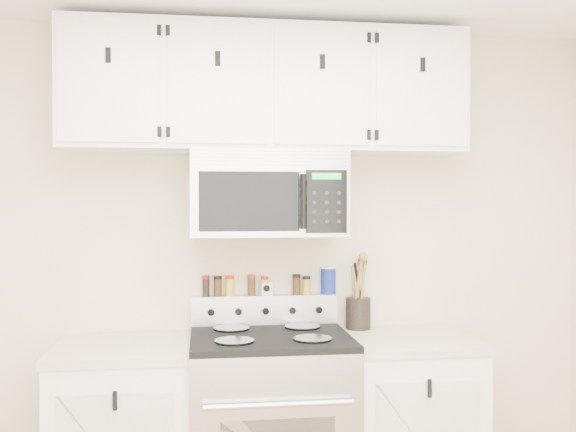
% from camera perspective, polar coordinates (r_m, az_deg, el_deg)
% --- Properties ---
extents(back_wall, '(3.50, 0.01, 2.50)m').
position_cam_1_polar(back_wall, '(3.40, -2.15, -4.47)').
color(back_wall, beige).
rests_on(back_wall, floor).
extents(range, '(0.76, 0.65, 1.10)m').
position_cam_1_polar(range, '(3.26, -1.58, -18.49)').
color(range, '#B7B7BA').
rests_on(range, floor).
extents(base_cabinet_right, '(0.64, 0.62, 0.92)m').
position_cam_1_polar(base_cabinet_right, '(3.43, 10.53, -17.97)').
color(base_cabinet_right, white).
rests_on(base_cabinet_right, floor).
extents(microwave, '(0.76, 0.44, 0.42)m').
position_cam_1_polar(microwave, '(3.20, -1.82, 1.99)').
color(microwave, '#9E9EA3').
rests_on(microwave, back_wall).
extents(upper_cabinets, '(2.00, 0.35, 0.62)m').
position_cam_1_polar(upper_cabinets, '(3.28, -1.88, 11.12)').
color(upper_cabinets, white).
rests_on(upper_cabinets, back_wall).
extents(utensil_crock, '(0.13, 0.13, 0.38)m').
position_cam_1_polar(utensil_crock, '(3.43, 6.26, -8.36)').
color(utensil_crock, black).
rests_on(utensil_crock, base_cabinet_right).
extents(kitchen_timer, '(0.07, 0.06, 0.07)m').
position_cam_1_polar(kitchen_timer, '(3.38, -1.97, -6.47)').
color(kitchen_timer, white).
rests_on(kitchen_timer, range).
extents(salt_canister, '(0.08, 0.08, 0.15)m').
position_cam_1_polar(salt_canister, '(3.43, 3.60, -5.72)').
color(salt_canister, navy).
rests_on(salt_canister, range).
extents(spice_jar_0, '(0.04, 0.04, 0.11)m').
position_cam_1_polar(spice_jar_0, '(3.36, -7.31, -6.17)').
color(spice_jar_0, black).
rests_on(spice_jar_0, range).
extents(spice_jar_1, '(0.04, 0.04, 0.10)m').
position_cam_1_polar(spice_jar_1, '(3.37, -6.26, -6.20)').
color(spice_jar_1, '#3C290E').
rests_on(spice_jar_1, range).
extents(spice_jar_2, '(0.05, 0.05, 0.10)m').
position_cam_1_polar(spice_jar_2, '(3.37, -5.20, -6.19)').
color(spice_jar_2, gold).
rests_on(spice_jar_2, range).
extents(spice_jar_3, '(0.04, 0.04, 0.11)m').
position_cam_1_polar(spice_jar_3, '(3.37, -3.25, -6.14)').
color(spice_jar_3, '#40280F').
rests_on(spice_jar_3, range).
extents(spice_jar_4, '(0.04, 0.04, 0.10)m').
position_cam_1_polar(spice_jar_4, '(3.38, -2.09, -6.21)').
color(spice_jar_4, gold).
rests_on(spice_jar_4, range).
extents(spice_jar_5, '(0.04, 0.04, 0.11)m').
position_cam_1_polar(spice_jar_5, '(3.40, 0.76, -6.09)').
color(spice_jar_5, '#3B270E').
rests_on(spice_jar_5, range).
extents(spice_jar_6, '(0.04, 0.04, 0.10)m').
position_cam_1_polar(spice_jar_6, '(3.41, 1.66, -6.16)').
color(spice_jar_6, gold).
rests_on(spice_jar_6, range).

